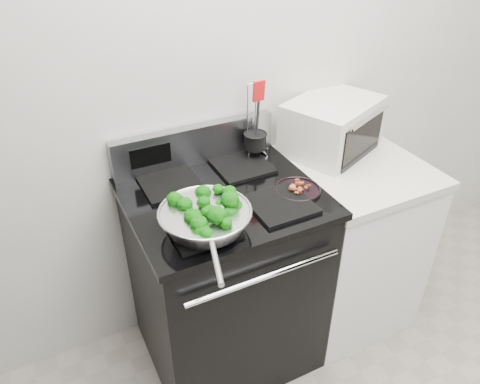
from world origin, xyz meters
TOP-DOWN VIEW (x-y plane):
  - back_wall at (0.00, 1.75)m, footprint 4.00×0.02m
  - gas_range at (-0.30, 1.41)m, footprint 0.79×0.69m
  - counter at (0.39, 1.41)m, footprint 0.62×0.68m
  - skillet at (-0.46, 1.23)m, footprint 0.35×0.54m
  - broccoli_pile at (-0.46, 1.23)m, footprint 0.27×0.27m
  - bacon_plate at (-0.01, 1.30)m, footprint 0.19×0.19m
  - utensil_holder at (-0.03, 1.63)m, footprint 0.12×0.12m
  - toaster_oven at (0.36, 1.59)m, footprint 0.54×0.48m

SIDE VIEW (x-z plane):
  - counter at x=0.39m, z-range 0.00..0.92m
  - gas_range at x=-0.30m, z-range -0.08..1.05m
  - bacon_plate at x=-0.01m, z-range 0.95..0.99m
  - skillet at x=-0.46m, z-range 0.97..1.04m
  - utensil_holder at x=-0.03m, z-range 0.83..1.20m
  - broccoli_pile at x=-0.46m, z-range 0.98..1.07m
  - toaster_oven at x=0.36m, z-range 0.92..1.17m
  - back_wall at x=0.00m, z-range 0.00..2.70m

